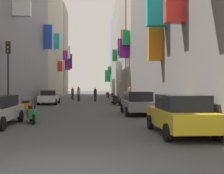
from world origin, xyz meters
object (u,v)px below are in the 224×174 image
object	(u,v)px
scooter_green	(32,114)
traffic_light_near_corner	(8,66)
parked_car_white	(49,97)
parked_car_yellow	(180,114)
scooter_orange	(25,106)
pedestrian_near_left	(79,93)
parked_car_grey	(138,102)
scooter_black	(117,101)
pedestrian_near_right	(95,95)
scooter_blue	(113,96)
scooter_red	(108,95)
scooter_silver	(114,99)
pedestrian_crossing	(79,94)
pedestrian_mid_street	(130,97)
pedestrian_far_away	(73,93)

from	to	relation	value
scooter_green	traffic_light_near_corner	size ratio (longest dim) A/B	0.38
parked_car_white	parked_car_yellow	world-z (taller)	parked_car_yellow
scooter_orange	pedestrian_near_left	size ratio (longest dim) A/B	1.05
pedestrian_near_left	parked_car_grey	bearing A→B (deg)	-76.61
scooter_black	pedestrian_near_left	xyz separation A→B (m)	(-4.24, 11.88, 0.44)
pedestrian_near_left	scooter_green	bearing A→B (deg)	-92.77
parked_car_white	scooter_orange	xyz separation A→B (m)	(-0.18, -9.50, -0.29)
pedestrian_near_right	scooter_orange	bearing A→B (deg)	-109.06
scooter_blue	pedestrian_near_left	distance (m)	4.74
scooter_red	scooter_silver	size ratio (longest dim) A/B	1.07
pedestrian_crossing	traffic_light_near_corner	xyz separation A→B (m)	(-3.66, -16.06, 2.26)
parked_car_yellow	scooter_red	bearing A→B (deg)	91.44
parked_car_yellow	pedestrian_near_left	bearing A→B (deg)	100.55
scooter_blue	pedestrian_crossing	world-z (taller)	pedestrian_crossing
parked_car_yellow	scooter_orange	bearing A→B (deg)	131.90
pedestrian_crossing	pedestrian_mid_street	distance (m)	9.85
pedestrian_far_away	scooter_orange	bearing A→B (deg)	-94.96
scooter_silver	pedestrian_near_left	world-z (taller)	pedestrian_near_left
scooter_blue	scooter_red	size ratio (longest dim) A/B	0.93
scooter_orange	pedestrian_mid_street	world-z (taller)	pedestrian_mid_street
scooter_silver	pedestrian_near_right	world-z (taller)	pedestrian_near_right
scooter_silver	pedestrian_mid_street	size ratio (longest dim) A/B	1.06
pedestrian_crossing	pedestrian_far_away	bearing A→B (deg)	101.60
pedestrian_mid_street	pedestrian_far_away	bearing A→B (deg)	114.16
parked_car_grey	pedestrian_near_right	xyz separation A→B (m)	(-2.61, 15.54, 0.05)
parked_car_grey	scooter_green	xyz separation A→B (m)	(-6.01, -3.74, -0.32)
scooter_green	scooter_red	size ratio (longest dim) A/B	0.90
scooter_blue	scooter_green	size ratio (longest dim) A/B	1.03
parked_car_white	pedestrian_near_right	xyz separation A→B (m)	(4.77, 4.83, 0.08)
parked_car_yellow	pedestrian_crossing	xyz separation A→B (m)	(-5.00, 23.63, 0.10)
scooter_red	parked_car_white	bearing A→B (deg)	-113.38
scooter_black	scooter_silver	xyz separation A→B (m)	(-0.10, 2.38, -0.00)
parked_car_grey	traffic_light_near_corner	size ratio (longest dim) A/B	0.90
scooter_green	pedestrian_crossing	bearing A→B (deg)	86.01
scooter_black	traffic_light_near_corner	size ratio (longest dim) A/B	0.40
scooter_red	pedestrian_crossing	size ratio (longest dim) A/B	1.12
scooter_blue	scooter_black	bearing A→B (deg)	-92.22
pedestrian_near_left	pedestrian_far_away	bearing A→B (deg)	126.57
pedestrian_near_left	scooter_silver	bearing A→B (deg)	-66.46
scooter_silver	pedestrian_near_left	distance (m)	10.37
parked_car_grey	pedestrian_far_away	size ratio (longest dim) A/B	2.46
pedestrian_near_left	pedestrian_near_right	distance (m)	5.32
parked_car_yellow	scooter_blue	size ratio (longest dim) A/B	2.19
parked_car_yellow	pedestrian_near_right	size ratio (longest dim) A/B	2.42
pedestrian_mid_street	traffic_light_near_corner	bearing A→B (deg)	-138.97
scooter_orange	traffic_light_near_corner	world-z (taller)	traffic_light_near_corner
parked_car_grey	pedestrian_near_right	size ratio (longest dim) A/B	2.50
scooter_red	pedestrian_near_right	world-z (taller)	pedestrian_near_right
scooter_red	pedestrian_far_away	bearing A→B (deg)	-136.67
pedestrian_mid_street	pedestrian_far_away	size ratio (longest dim) A/B	1.03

